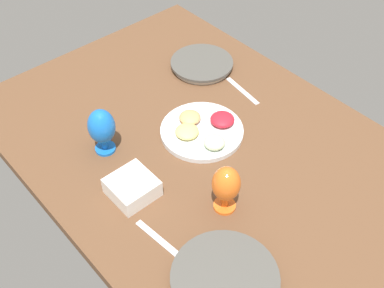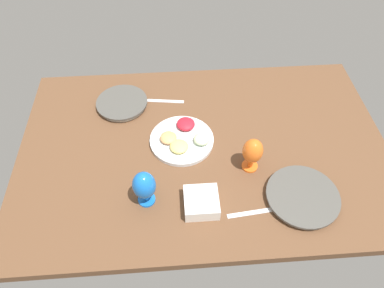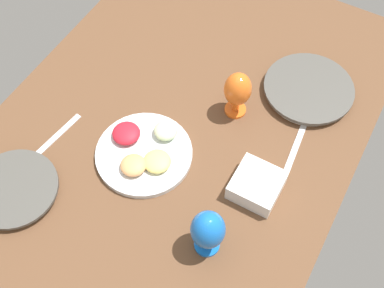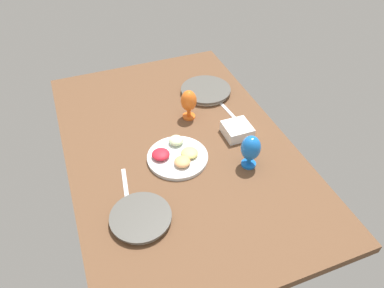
{
  "view_description": "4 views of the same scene",
  "coord_description": "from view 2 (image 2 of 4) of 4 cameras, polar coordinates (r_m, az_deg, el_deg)",
  "views": [
    {
      "loc": [
        76.21,
        -76.63,
        113.91
      ],
      "look_at": [
        -3.07,
        -6.77,
        6.3
      ],
      "focal_mm": 45.27,
      "sensor_mm": 36.0,
      "label": 1
    },
    {
      "loc": [
        -12.25,
        -97.44,
        118.52
      ],
      "look_at": [
        -5.44,
        -3.79,
        6.3
      ],
      "focal_mm": 33.03,
      "sensor_mm": 36.0,
      "label": 2
    },
    {
      "loc": [
        -66.28,
        -44.37,
        121.93
      ],
      "look_at": [
        -2.7,
        -8.85,
        6.3
      ],
      "focal_mm": 45.82,
      "sensor_mm": 36.0,
      "label": 3
    },
    {
      "loc": [
        -124.63,
        40.31,
        119.01
      ],
      "look_at": [
        -8.82,
        -4.09,
        6.3
      ],
      "focal_mm": 34.4,
      "sensor_mm": 36.0,
      "label": 4
    }
  ],
  "objects": [
    {
      "name": "dinner_plate_left",
      "position": [
        1.73,
        -11.23,
        6.45
      ],
      "size": [
        24.32,
        24.32,
        2.8
      ],
      "color": "silver",
      "rests_on": "ground_plane"
    },
    {
      "name": "ground_plane",
      "position": [
        1.55,
        1.9,
        -0.78
      ],
      "size": [
        160.0,
        104.0,
        4.0
      ],
      "primitive_type": "cube",
      "color": "brown"
    },
    {
      "name": "dinner_plate_right",
      "position": [
        1.43,
        17.4,
        -8.16
      ],
      "size": [
        28.14,
        28.14,
        2.91
      ],
      "color": "silver",
      "rests_on": "ground_plane"
    },
    {
      "name": "fruit_platter",
      "position": [
        1.54,
        -1.55,
        0.86
      ],
      "size": [
        28.01,
        28.01,
        5.3
      ],
      "color": "silver",
      "rests_on": "ground_plane"
    },
    {
      "name": "square_bowl_white",
      "position": [
        1.34,
        1.52,
        -9.33
      ],
      "size": [
        12.91,
        12.91,
        5.78
      ],
      "color": "white",
      "rests_on": "ground_plane"
    },
    {
      "name": "hurricane_glass_blue",
      "position": [
        1.31,
        -7.72,
        -6.76
      ],
      "size": [
        8.73,
        8.73,
        16.52
      ],
      "color": "blue",
      "rests_on": "ground_plane"
    },
    {
      "name": "hurricane_glass_orange",
      "position": [
        1.41,
        9.75,
        -1.28
      ],
      "size": [
        8.2,
        8.2,
        16.2
      ],
      "color": "orange",
      "rests_on": "ground_plane"
    },
    {
      "name": "fork_by_left_plate",
      "position": [
        1.73,
        -4.31,
        6.95
      ],
      "size": [
        18.08,
        4.23,
        0.6
      ],
      "primitive_type": "cube",
      "rotation": [
        0.0,
        0.0,
        -0.14
      ],
      "color": "silver",
      "rests_on": "ground_plane"
    },
    {
      "name": "fork_by_right_plate",
      "position": [
        1.37,
        9.44,
        -10.9
      ],
      "size": [
        18.09,
        3.54,
        0.6
      ],
      "primitive_type": "cube",
      "rotation": [
        0.0,
        0.0,
        0.1
      ],
      "color": "silver",
      "rests_on": "ground_plane"
    }
  ]
}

